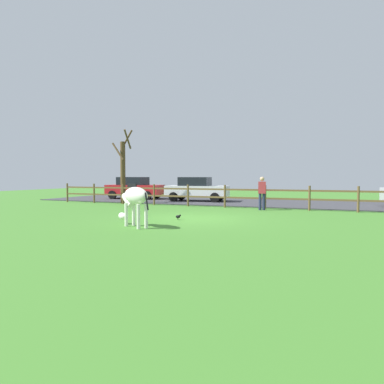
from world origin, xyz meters
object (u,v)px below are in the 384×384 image
(parked_car_red, at_px, (135,188))
(crow_on_grass, at_px, (178,216))
(parked_car_white, at_px, (197,189))
(bare_tree, at_px, (123,169))
(visitor_near_fence, at_px, (262,192))
(zebra, at_px, (135,199))

(parked_car_red, bearing_deg, crow_on_grass, -50.32)
(crow_on_grass, xyz_separation_m, parked_car_white, (-2.86, 9.02, 0.72))
(parked_car_white, bearing_deg, crow_on_grass, -72.42)
(parked_car_red, bearing_deg, bare_tree, -68.31)
(crow_on_grass, relative_size, parked_car_red, 0.05)
(bare_tree, bearing_deg, visitor_near_fence, -6.37)
(crow_on_grass, height_order, visitor_near_fence, visitor_near_fence)
(zebra, distance_m, visitor_near_fence, 7.76)
(zebra, relative_size, crow_on_grass, 8.18)
(bare_tree, distance_m, zebra, 10.24)
(crow_on_grass, distance_m, parked_car_white, 9.49)
(crow_on_grass, xyz_separation_m, parked_car_red, (-7.90, 9.52, 0.72))
(crow_on_grass, xyz_separation_m, visitor_near_fence, (2.19, 5.04, 0.78))
(visitor_near_fence, bearing_deg, crow_on_grass, -113.52)
(zebra, bearing_deg, visitor_near_fence, 69.42)
(parked_car_red, bearing_deg, visitor_near_fence, -23.97)
(bare_tree, height_order, parked_car_red, bare_tree)
(zebra, distance_m, crow_on_grass, 2.43)
(bare_tree, relative_size, zebra, 2.57)
(bare_tree, distance_m, visitor_near_fence, 8.83)
(bare_tree, relative_size, parked_car_red, 1.09)
(parked_car_white, height_order, parked_car_red, same)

